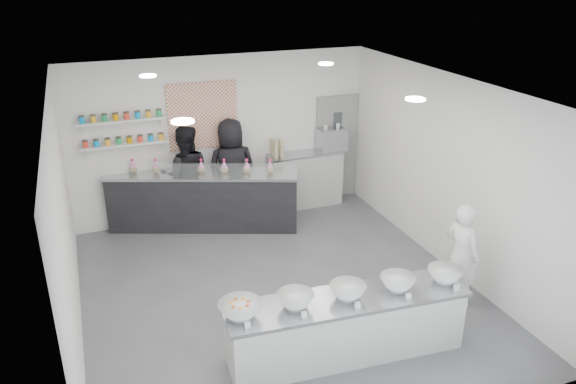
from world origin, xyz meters
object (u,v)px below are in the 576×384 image
at_px(back_bar, 203,200).
at_px(staff_right, 232,170).
at_px(espresso_ledge, 305,179).
at_px(espresso_machine, 331,140).
at_px(prep_counter, 346,326).
at_px(woman_prep, 461,255).
at_px(staff_left, 186,176).

xyz_separation_m(back_bar, staff_right, (0.61, 0.25, 0.42)).
distance_m(espresso_ledge, espresso_machine, 0.93).
xyz_separation_m(prep_counter, espresso_ledge, (1.26, 4.40, 0.14)).
bearing_deg(espresso_machine, prep_counter, -112.37).
bearing_deg(woman_prep, staff_right, 15.12).
bearing_deg(prep_counter, staff_left, 107.73).
xyz_separation_m(espresso_machine, staff_left, (-2.87, -0.03, -0.36)).
height_order(prep_counter, back_bar, back_bar).
xyz_separation_m(espresso_machine, woman_prep, (0.18, -3.92, -0.54)).
bearing_deg(woman_prep, espresso_machine, -11.75).
relative_size(back_bar, espresso_ledge, 2.32).
height_order(staff_left, staff_right, staff_right).
relative_size(prep_counter, espresso_machine, 5.47).
distance_m(back_bar, espresso_ledge, 2.10).
bearing_deg(espresso_machine, staff_left, -179.40).
height_order(prep_counter, espresso_machine, espresso_machine).
relative_size(espresso_machine, woman_prep, 0.36).
relative_size(espresso_ledge, woman_prep, 0.97).
xyz_separation_m(espresso_ledge, staff_right, (-1.47, -0.03, 0.41)).
height_order(espresso_machine, staff_left, staff_left).
relative_size(espresso_ledge, staff_right, 0.77).
xyz_separation_m(prep_counter, staff_right, (-0.21, 4.37, 0.54)).
bearing_deg(prep_counter, espresso_machine, 71.74).
bearing_deg(staff_right, espresso_ledge, -176.76).
distance_m(espresso_ledge, staff_left, 2.35).
distance_m(espresso_machine, woman_prep, 3.96).
bearing_deg(espresso_ledge, staff_left, -179.25).
bearing_deg(staff_left, espresso_ledge, -168.10).
relative_size(back_bar, woman_prep, 2.24).
relative_size(prep_counter, staff_left, 1.60).
bearing_deg(staff_left, back_bar, 144.70).
bearing_deg(staff_left, woman_prep, 139.22).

